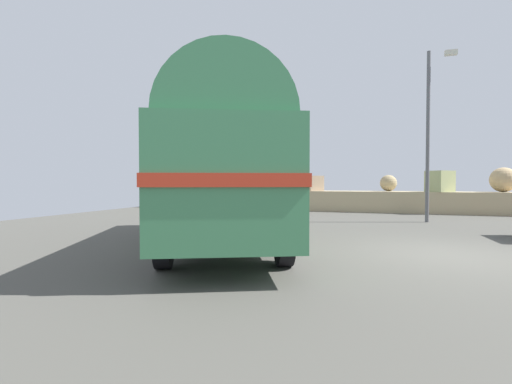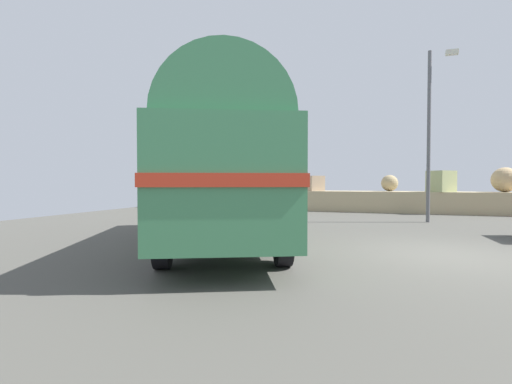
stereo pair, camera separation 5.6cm
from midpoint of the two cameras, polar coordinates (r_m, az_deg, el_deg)
name	(u,v)px [view 1 (the left image)]	position (r m, az deg, el deg)	size (l,w,h in m)	color
ground	(450,256)	(9.17, 27.29, -8.60)	(32.00, 26.00, 0.02)	#4E4C46
breakwater	(421,199)	(20.81, 23.84, -0.91)	(31.36, 2.44, 2.49)	tan
vintage_coach	(223,164)	(9.51, -5.20, 4.27)	(5.68, 8.81, 3.70)	black
lamp_post	(431,127)	(16.21, 25.01, 9.00)	(1.08, 0.32, 6.66)	#5B5B60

